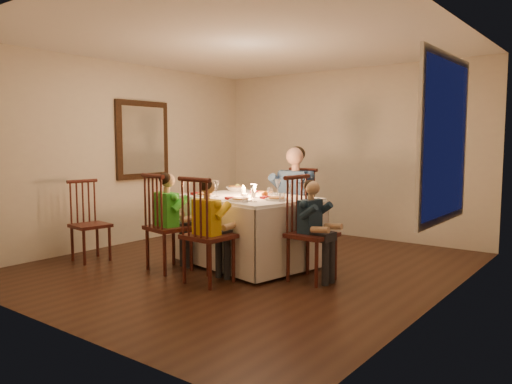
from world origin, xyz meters
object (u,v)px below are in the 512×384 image
Objects in this scene: chair_near_right at (209,283)px; chair_adult at (294,252)px; child_green at (170,270)px; child_teal at (312,281)px; chair_extra at (92,261)px; adult at (294,252)px; child_yellow at (209,283)px; serving_bowl at (236,189)px; dining_table at (247,216)px; chair_near_left at (170,270)px; chair_end at (312,281)px.

chair_adult is at bearing -85.56° from chair_near_right.
child_green is 1.05× the size of child_teal.
chair_adult is at bearing -34.81° from chair_extra.
adult reaches higher than chair_adult.
child_green is 1.02× the size of child_yellow.
child_teal is 1.84m from serving_bowl.
dining_table is 1.17m from child_teal.
dining_table is 0.71m from serving_bowl.
chair_adult is at bearing 36.40° from serving_bowl.
child_yellow is at bearing -85.76° from chair_adult.
child_green is at bearing -0.00° from chair_near_left.
chair_end reaches higher than chair_extra.
serving_bowl is at bearing -79.49° from child_green.
serving_bowl reaches higher than child_yellow.
child_teal is at bearing -63.91° from chair_extra.
dining_table reaches higher than chair_end.
chair_end is at bearing -147.17° from chair_near_left.
child_green is at bearing -109.43° from adult.
dining_table is 1.17m from chair_end.
serving_bowl is (-1.53, 0.57, 0.85)m from chair_end.
chair_near_left is at bearing -6.61° from chair_near_right.
chair_near_left is at bearing -68.65° from chair_extra.
child_teal is (1.00, -0.16, -0.59)m from dining_table.
child_yellow is at bearing -66.98° from dining_table.
serving_bowl reaches higher than child_teal.
chair_end is at bearing -47.53° from chair_adult.
chair_end is 1.09m from child_yellow.
chair_near_right is at bearing -177.59° from child_green.
serving_bowl is (-0.71, 1.30, 0.85)m from chair_near_right.
chair_near_left is 1.02× the size of child_yellow.
chair_near_left is at bearing -6.61° from child_yellow.
adult reaches higher than child_teal.
serving_bowl is (-0.63, -0.47, 0.85)m from adult.
chair_extra is (-1.11, -0.28, 0.00)m from chair_near_left.
dining_table is 1.06m from chair_adult.
child_green is at bearing 113.80° from child_teal.
adult is at bearing -100.22° from child_green.
chair_near_right is 0.80× the size of adult.
chair_near_left is at bearing 113.80° from chair_end.
chair_near_right is 1.02× the size of child_yellow.
child_green reaches higher than chair_near_right.
chair_adult is 1.77m from child_green.
chair_end is at bearing 0.00° from child_teal.
chair_adult is 1.37m from child_teal.
chair_near_left is 1.77m from adult.
chair_end is (0.82, 0.72, 0.00)m from chair_near_right.
child_green reaches higher than chair_extra.
dining_table is at bearing -95.43° from chair_adult.
chair_near_left is 1.00× the size of chair_end.
child_green is 1.65m from child_teal.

